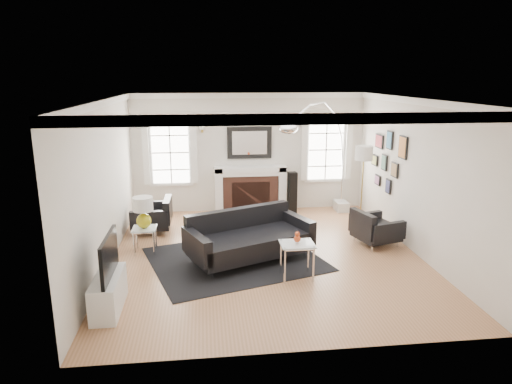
{
  "coord_description": "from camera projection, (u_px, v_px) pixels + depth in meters",
  "views": [
    {
      "loc": [
        -1.07,
        -7.69,
        3.18
      ],
      "look_at": [
        -0.15,
        0.3,
        1.13
      ],
      "focal_mm": 32.0,
      "sensor_mm": 36.0,
      "label": 1
    }
  ],
  "objects": [
    {
      "name": "coffee_table",
      "position": [
        255.0,
        227.0,
        8.78
      ],
      "size": [
        0.86,
        0.86,
        0.38
      ],
      "color": "silver",
      "rests_on": "floor"
    },
    {
      "name": "orange_vase",
      "position": [
        297.0,
        238.0,
        7.23
      ],
      "size": [
        0.11,
        0.11,
        0.18
      ],
      "color": "#CA4319",
      "rests_on": "nesting_table"
    },
    {
      "name": "back_wall",
      "position": [
        249.0,
        153.0,
        10.85
      ],
      "size": [
        5.5,
        0.04,
        2.8
      ],
      "primitive_type": "cube",
      "color": "beige",
      "rests_on": "floor"
    },
    {
      "name": "nesting_table",
      "position": [
        297.0,
        250.0,
        7.28
      ],
      "size": [
        0.54,
        0.45,
        0.59
      ],
      "color": "silver",
      "rests_on": "floor"
    },
    {
      "name": "front_wall",
      "position": [
        303.0,
        241.0,
        5.07
      ],
      "size": [
        5.5,
        0.04,
        2.8
      ],
      "primitive_type": "cube",
      "color": "beige",
      "rests_on": "floor"
    },
    {
      "name": "area_rug",
      "position": [
        235.0,
        259.0,
        8.14
      ],
      "size": [
        3.42,
        3.12,
        0.01
      ],
      "primitive_type": "cube",
      "rotation": [
        0.0,
        0.0,
        0.31
      ],
      "color": "black",
      "rests_on": "floor"
    },
    {
      "name": "tv_unit",
      "position": [
        109.0,
        288.0,
        6.32
      ],
      "size": [
        0.35,
        1.0,
        1.09
      ],
      "color": "white",
      "rests_on": "floor"
    },
    {
      "name": "mantel_mirror",
      "position": [
        249.0,
        143.0,
        10.74
      ],
      "size": [
        1.05,
        0.07,
        0.75
      ],
      "color": "black",
      "rests_on": "back_wall"
    },
    {
      "name": "gourd_lamp",
      "position": [
        143.0,
        210.0,
        8.27
      ],
      "size": [
        0.37,
        0.37,
        0.58
      ],
      "color": "#B5AA16",
      "rests_on": "side_table_left"
    },
    {
      "name": "floor",
      "position": [
        266.0,
        256.0,
        8.3
      ],
      "size": [
        6.0,
        6.0,
        0.0
      ],
      "primitive_type": "plane",
      "color": "#A26A44",
      "rests_on": "ground"
    },
    {
      "name": "ceiling",
      "position": [
        267.0,
        99.0,
        7.61
      ],
      "size": [
        5.5,
        6.0,
        0.02
      ],
      "primitive_type": "cube",
      "color": "white",
      "rests_on": "back_wall"
    },
    {
      "name": "window_right",
      "position": [
        326.0,
        149.0,
        10.99
      ],
      "size": [
        1.24,
        0.15,
        1.62
      ],
      "color": "white",
      "rests_on": "back_wall"
    },
    {
      "name": "arc_floor_lamp",
      "position": [
        318.0,
        156.0,
        9.98
      ],
      "size": [
        1.93,
        1.79,
        2.74
      ],
      "color": "silver",
      "rests_on": "floor"
    },
    {
      "name": "sofa",
      "position": [
        248.0,
        239.0,
        8.07
      ],
      "size": [
        2.38,
        1.75,
        0.71
      ],
      "color": "black",
      "rests_on": "floor"
    },
    {
      "name": "speaker_tower",
      "position": [
        292.0,
        193.0,
        10.81
      ],
      "size": [
        0.22,
        0.22,
        0.98
      ],
      "primitive_type": "cube",
      "rotation": [
        0.0,
        0.0,
        0.13
      ],
      "color": "black",
      "rests_on": "floor"
    },
    {
      "name": "fireplace",
      "position": [
        250.0,
        190.0,
        10.86
      ],
      "size": [
        1.7,
        0.69,
        1.11
      ],
      "color": "white",
      "rests_on": "floor"
    },
    {
      "name": "stick_floor_lamp",
      "position": [
        364.0,
        158.0,
        9.39
      ],
      "size": [
        0.36,
        0.36,
        1.78
      ],
      "color": "gold",
      "rests_on": "floor"
    },
    {
      "name": "crown_molding",
      "position": [
        267.0,
        103.0,
        7.63
      ],
      "size": [
        5.5,
        6.0,
        0.12
      ],
      "primitive_type": "cube",
      "color": "white",
      "rests_on": "back_wall"
    },
    {
      "name": "left_wall",
      "position": [
        105.0,
        185.0,
        7.65
      ],
      "size": [
        0.04,
        6.0,
        2.8
      ],
      "primitive_type": "cube",
      "color": "beige",
      "rests_on": "floor"
    },
    {
      "name": "armchair_right",
      "position": [
        374.0,
        229.0,
        8.79
      ],
      "size": [
        0.94,
        1.0,
        0.56
      ],
      "color": "black",
      "rests_on": "floor"
    },
    {
      "name": "side_table_left",
      "position": [
        145.0,
        233.0,
        8.38
      ],
      "size": [
        0.43,
        0.43,
        0.47
      ],
      "color": "silver",
      "rests_on": "floor"
    },
    {
      "name": "gallery_wall",
      "position": [
        387.0,
        157.0,
        9.47
      ],
      "size": [
        0.04,
        1.73,
        1.29
      ],
      "color": "black",
      "rests_on": "right_wall"
    },
    {
      "name": "window_left",
      "position": [
        170.0,
        152.0,
        10.57
      ],
      "size": [
        1.24,
        0.15,
        1.62
      ],
      "color": "white",
      "rests_on": "back_wall"
    },
    {
      "name": "right_wall",
      "position": [
        417.0,
        177.0,
        8.26
      ],
      "size": [
        0.04,
        6.0,
        2.8
      ],
      "primitive_type": "cube",
      "color": "beige",
      "rests_on": "floor"
    },
    {
      "name": "armchair_left",
      "position": [
        154.0,
        217.0,
        9.51
      ],
      "size": [
        0.8,
        0.88,
        0.59
      ],
      "color": "black",
      "rests_on": "floor"
    }
  ]
}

